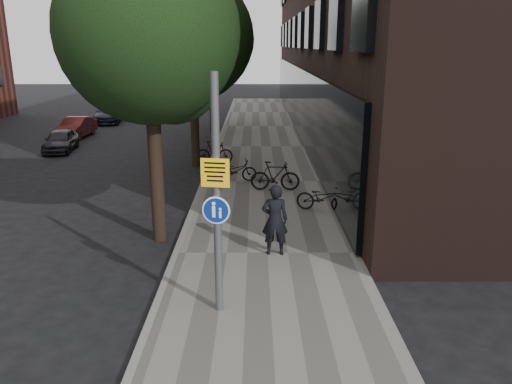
{
  "coord_description": "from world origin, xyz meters",
  "views": [
    {
      "loc": [
        -0.05,
        -7.96,
        5.01
      ],
      "look_at": [
        -0.03,
        2.22,
        2.0
      ],
      "focal_mm": 35.0,
      "sensor_mm": 36.0,
      "label": 1
    }
  ],
  "objects_px": {
    "pedestrian": "(275,220)",
    "parked_car_near": "(60,140)",
    "parked_bike_facade_near": "(323,198)",
    "signpost": "(217,197)"
  },
  "relations": [
    {
      "from": "pedestrian",
      "to": "parked_car_near",
      "type": "xyz_separation_m",
      "value": [
        -9.98,
        12.82,
        -0.46
      ]
    },
    {
      "from": "pedestrian",
      "to": "parked_bike_facade_near",
      "type": "relative_size",
      "value": 1.07
    },
    {
      "from": "signpost",
      "to": "parked_car_near",
      "type": "xyz_separation_m",
      "value": [
        -8.82,
        15.47,
        -1.84
      ]
    },
    {
      "from": "signpost",
      "to": "parked_bike_facade_near",
      "type": "distance_m",
      "value": 6.75
    },
    {
      "from": "signpost",
      "to": "parked_car_near",
      "type": "bearing_deg",
      "value": 129.03
    },
    {
      "from": "parked_car_near",
      "to": "parked_bike_facade_near",
      "type": "bearing_deg",
      "value": -46.45
    },
    {
      "from": "parked_bike_facade_near",
      "to": "parked_car_near",
      "type": "height_order",
      "value": "parked_car_near"
    },
    {
      "from": "signpost",
      "to": "parked_car_near",
      "type": "relative_size",
      "value": 1.43
    },
    {
      "from": "signpost",
      "to": "parked_bike_facade_near",
      "type": "xyz_separation_m",
      "value": [
        2.74,
        5.89,
        -1.83
      ]
    },
    {
      "from": "pedestrian",
      "to": "parked_bike_facade_near",
      "type": "bearing_deg",
      "value": -117.21
    }
  ]
}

